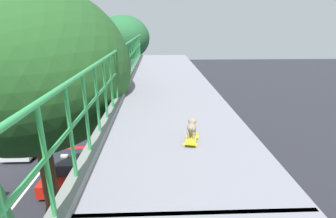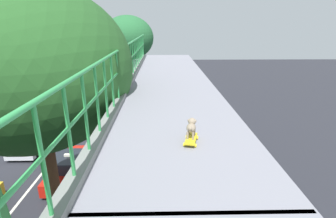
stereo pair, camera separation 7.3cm
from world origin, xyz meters
name	(u,v)px [view 1 (the left image)]	position (x,y,z in m)	size (l,w,h in m)	color
car_red_taxi_fifth	(68,168)	(-4.23, 11.84, 0.65)	(1.88, 4.29, 1.58)	red
car_white_sixth	(31,139)	(-7.96, 15.61, 0.68)	(1.88, 4.38, 1.44)	silver
car_grey_seventh	(97,117)	(-4.39, 19.63, 0.72)	(1.93, 4.50, 1.49)	slate
city_bus	(83,79)	(-8.16, 29.70, 1.83)	(2.66, 11.61, 3.23)	white
roadside_tree_mid	(31,70)	(-2.62, 6.19, 6.93)	(5.20, 5.20, 9.16)	brown
roadside_tree_far	(90,75)	(-2.64, 12.11, 5.67)	(3.83, 3.83, 7.28)	#4E432E
roadside_tree_farthest	(124,38)	(-2.49, 24.66, 6.74)	(4.89, 4.89, 8.84)	#513B21
toy_skateboard	(192,139)	(1.22, 3.01, 6.39)	(0.27, 0.47, 0.08)	gold
small_dog	(192,126)	(1.23, 3.07, 6.58)	(0.19, 0.33, 0.28)	gray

